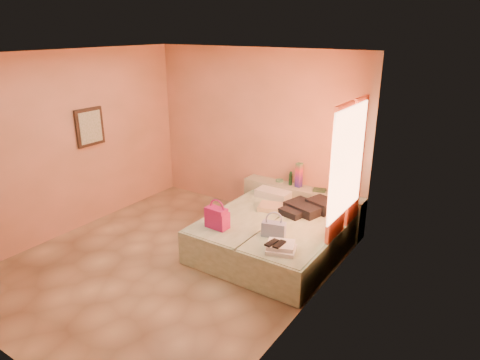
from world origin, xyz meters
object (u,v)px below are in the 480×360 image
at_px(headboard_ledge, 301,206).
at_px(towel_stack, 281,248).
at_px(bed_left, 247,229).
at_px(magenta_handbag, 217,218).
at_px(bed_right, 302,245).
at_px(water_bottle, 291,179).
at_px(flower_vase, 350,189).
at_px(blue_handbag, 274,229).
at_px(green_book, 319,190).

bearing_deg(headboard_ledge, towel_stack, -71.73).
distance_m(bed_left, magenta_handbag, 0.74).
xyz_separation_m(bed_right, water_bottle, (-0.75, 1.08, 0.51)).
bearing_deg(towel_stack, flower_vase, 84.39).
bearing_deg(magenta_handbag, water_bottle, 84.30).
height_order(flower_vase, magenta_handbag, flower_vase).
bearing_deg(blue_handbag, towel_stack, -63.46).
height_order(green_book, flower_vase, flower_vase).
bearing_deg(magenta_handbag, headboard_ledge, 76.71).
xyz_separation_m(bed_right, flower_vase, (0.24, 1.13, 0.52)).
relative_size(flower_vase, blue_handbag, 0.78).
bearing_deg(blue_handbag, bed_left, 132.32).
height_order(magenta_handbag, towel_stack, magenta_handbag).
xyz_separation_m(headboard_ledge, bed_right, (0.52, -1.05, -0.08)).
bearing_deg(green_book, flower_vase, -10.07).
distance_m(flower_vase, blue_handbag, 1.61).
height_order(headboard_ledge, bed_right, headboard_ledge).
bearing_deg(bed_right, blue_handbag, -118.40).
bearing_deg(bed_left, headboard_ledge, 70.14).
xyz_separation_m(bed_left, water_bottle, (0.15, 1.08, 0.51)).
xyz_separation_m(bed_left, towel_stack, (0.96, -0.71, 0.30)).
height_order(headboard_ledge, magenta_handbag, magenta_handbag).
bearing_deg(magenta_handbag, bed_left, 83.75).
relative_size(bed_left, blue_handbag, 6.48).
relative_size(water_bottle, magenta_handbag, 0.69).
bearing_deg(bed_right, green_book, 102.30).
distance_m(bed_left, flower_vase, 1.68).
relative_size(magenta_handbag, towel_stack, 0.90).
distance_m(water_bottle, green_book, 0.52).
height_order(water_bottle, green_book, water_bottle).
xyz_separation_m(headboard_ledge, green_book, (0.29, 0.03, 0.34)).
distance_m(green_book, flower_vase, 0.49).
distance_m(bed_right, flower_vase, 1.26).
xyz_separation_m(bed_left, green_book, (0.66, 1.08, 0.42)).
relative_size(bed_left, green_book, 10.17).
relative_size(green_book, blue_handbag, 0.64).
bearing_deg(flower_vase, green_book, -174.33).
bearing_deg(bed_right, water_bottle, 124.79).
relative_size(bed_right, blue_handbag, 6.48).
distance_m(water_bottle, towel_stack, 1.98).
bearing_deg(water_bottle, blue_handbag, -70.37).
distance_m(bed_left, water_bottle, 1.20).
relative_size(bed_right, green_book, 10.17).
xyz_separation_m(bed_right, magenta_handbag, (-0.99, -0.62, 0.40)).
distance_m(green_book, towel_stack, 1.82).
xyz_separation_m(bed_right, green_book, (-0.24, 1.08, 0.42)).
bearing_deg(water_bottle, bed_left, -97.81).
relative_size(bed_right, towel_stack, 5.71).
xyz_separation_m(water_bottle, blue_handbag, (0.53, -1.49, -0.16)).
bearing_deg(water_bottle, green_book, 0.28).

